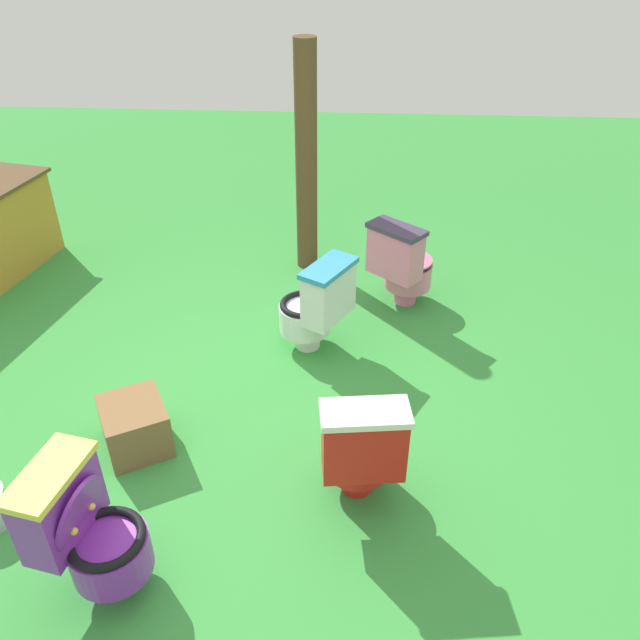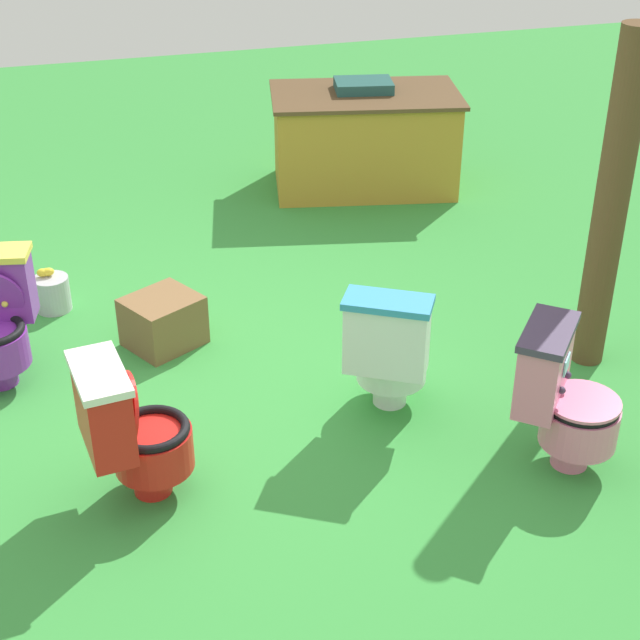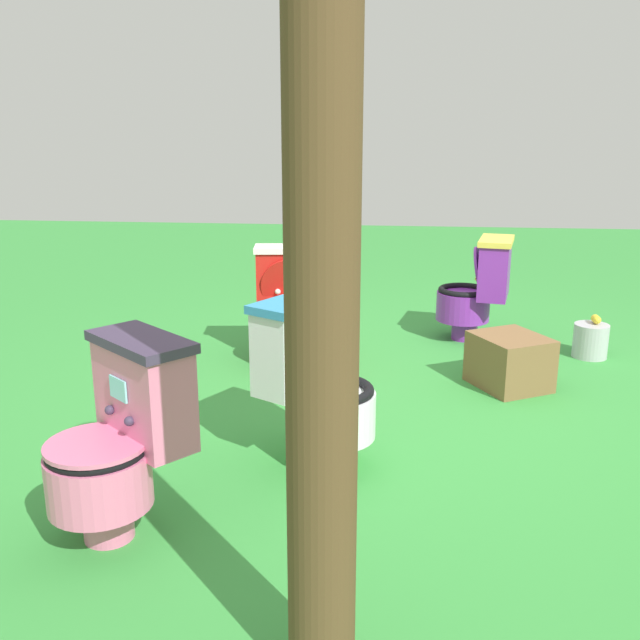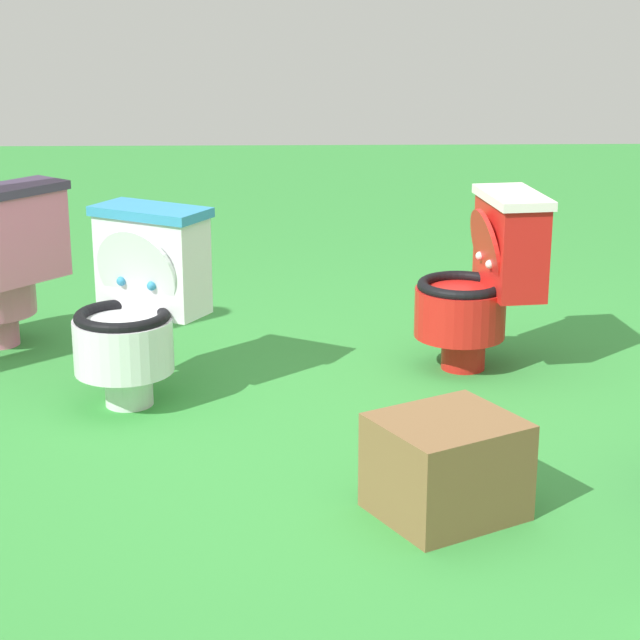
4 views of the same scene
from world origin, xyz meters
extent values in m
plane|color=green|center=(0.00, 0.00, 0.00)|extent=(14.00, 14.00, 0.00)
cylinder|color=red|center=(-0.36, -0.79, 0.07)|extent=(0.20, 0.20, 0.14)
cylinder|color=red|center=(-0.34, -0.79, 0.24)|extent=(0.41, 0.41, 0.20)
torus|color=black|center=(-0.34, -0.79, 0.35)|extent=(0.40, 0.40, 0.04)
cylinder|color=white|center=(-0.34, -0.79, 0.30)|extent=(0.27, 0.27, 0.01)
cube|color=red|center=(-0.53, -0.82, 0.51)|extent=(0.24, 0.43, 0.37)
cube|color=white|center=(-0.53, -0.82, 0.71)|extent=(0.27, 0.46, 0.04)
cube|color=#8CE0E5|center=(-0.43, -0.80, 0.56)|extent=(0.02, 0.11, 0.08)
cylinder|color=red|center=(-0.44, -0.80, 0.49)|extent=(0.13, 0.36, 0.35)
sphere|color=white|center=(-0.44, -0.73, 0.46)|extent=(0.04, 0.04, 0.04)
sphere|color=white|center=(-0.42, -0.87, 0.46)|extent=(0.04, 0.04, 0.04)
cylinder|color=white|center=(0.96, -0.41, 0.07)|extent=(0.25, 0.25, 0.14)
cylinder|color=white|center=(0.97, -0.40, 0.24)|extent=(0.51, 0.51, 0.20)
torus|color=black|center=(0.97, -0.40, 0.35)|extent=(0.48, 0.48, 0.04)
cylinder|color=#338CBF|center=(0.97, -0.40, 0.30)|extent=(0.33, 0.33, 0.01)
cube|color=white|center=(0.87, -0.57, 0.51)|extent=(0.45, 0.37, 0.37)
cube|color=#338CBF|center=(0.87, -0.57, 0.71)|extent=(0.48, 0.40, 0.04)
cube|color=#8CE0E5|center=(0.92, -0.48, 0.56)|extent=(0.10, 0.06, 0.08)
cylinder|color=white|center=(0.92, -0.48, 0.49)|extent=(0.35, 0.25, 0.35)
sphere|color=#338CBF|center=(0.86, -0.44, 0.46)|extent=(0.04, 0.04, 0.04)
sphere|color=#338CBF|center=(0.99, -0.51, 0.46)|extent=(0.04, 0.04, 0.04)
cube|color=pink|center=(1.49, -1.04, 0.51)|extent=(0.41, 0.44, 0.37)
cube|color=#3F334C|center=(1.49, -1.04, 0.71)|extent=(0.44, 0.47, 0.04)
cube|color=#8CE0E5|center=(1.57, -1.10, 0.56)|extent=(0.08, 0.09, 0.08)
sphere|color=#3F334C|center=(1.53, -1.16, 0.46)|extent=(0.04, 0.04, 0.04)
cube|color=brown|center=(-0.11, 0.52, 0.15)|extent=(0.52, 0.51, 0.30)
camera|label=1|loc=(-2.82, -0.74, 2.76)|focal=35.79mm
camera|label=2|loc=(-0.58, -4.40, 2.98)|focal=54.04mm
camera|label=3|loc=(3.79, -0.15, 1.44)|focal=39.30mm
camera|label=4|loc=(0.34, 3.71, 1.59)|focal=65.22mm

